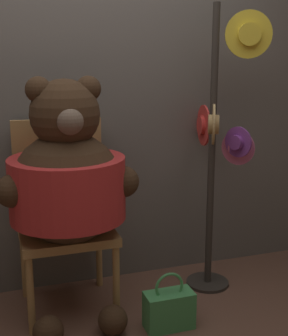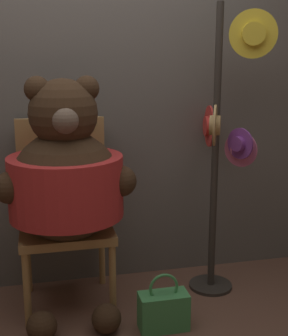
{
  "view_description": "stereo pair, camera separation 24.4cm",
  "coord_description": "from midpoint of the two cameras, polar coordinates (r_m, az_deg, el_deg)",
  "views": [
    {
      "loc": [
        -0.51,
        -2.37,
        1.47
      ],
      "look_at": [
        0.33,
        0.17,
        0.84
      ],
      "focal_mm": 50.0,
      "sensor_mm": 36.0,
      "label": 1
    },
    {
      "loc": [
        -0.28,
        -2.44,
        1.47
      ],
      "look_at": [
        0.33,
        0.17,
        0.84
      ],
      "focal_mm": 50.0,
      "sensor_mm": 36.0,
      "label": 2
    }
  ],
  "objects": [
    {
      "name": "ground_plane",
      "position": [
        2.85,
        -8.08,
        -17.93
      ],
      "size": [
        14.0,
        14.0,
        0.0
      ],
      "primitive_type": "plane",
      "color": "brown"
    },
    {
      "name": "wall_back",
      "position": [
        3.01,
        -10.78,
        7.4
      ],
      "size": [
        8.0,
        0.1,
        2.34
      ],
      "color": "#66605B",
      "rests_on": "ground_plane"
    },
    {
      "name": "chair",
      "position": [
        2.85,
        -12.26,
        -4.97
      ],
      "size": [
        0.54,
        0.49,
        1.11
      ],
      "color": "#B2844C",
      "rests_on": "ground_plane"
    },
    {
      "name": "teddy_bear",
      "position": [
        2.62,
        -11.94,
        -1.57
      ],
      "size": [
        0.77,
        0.69,
        1.38
      ],
      "color": "#3D2819",
      "rests_on": "ground_plane"
    },
    {
      "name": "hat_display_rack",
      "position": [
        2.91,
        6.98,
        3.16
      ],
      "size": [
        0.46,
        0.58,
        1.79
      ],
      "color": "#332D28",
      "rests_on": "ground_plane"
    },
    {
      "name": "handbag_on_ground",
      "position": [
        2.7,
        0.38,
        -16.86
      ],
      "size": [
        0.27,
        0.14,
        0.33
      ],
      "color": "#479E56",
      "rests_on": "ground_plane"
    }
  ]
}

